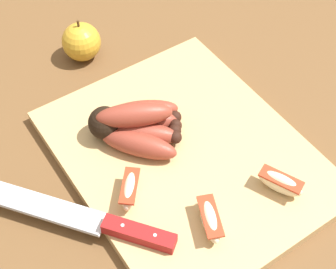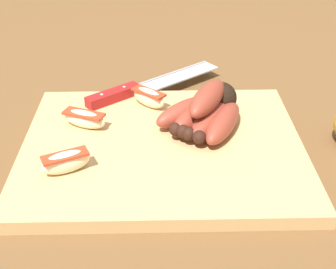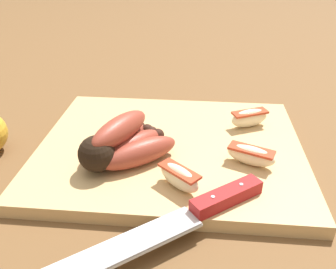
{
  "view_description": "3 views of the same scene",
  "coord_description": "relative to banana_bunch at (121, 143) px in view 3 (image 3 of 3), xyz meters",
  "views": [
    {
      "loc": [
        -0.38,
        0.27,
        0.62
      ],
      "look_at": [
        0.0,
        0.02,
        0.05
      ],
      "focal_mm": 53.11,
      "sensor_mm": 36.0,
      "label": 1
    },
    {
      "loc": [
        -0.03,
        -0.58,
        0.4
      ],
      "look_at": [
        -0.01,
        -0.0,
        0.04
      ],
      "focal_mm": 50.0,
      "sensor_mm": 36.0,
      "label": 2
    },
    {
      "loc": [
        -0.06,
        0.48,
        0.32
      ],
      "look_at": [
        -0.02,
        0.02,
        0.05
      ],
      "focal_mm": 38.39,
      "sensor_mm": 36.0,
      "label": 3
    }
  ],
  "objects": [
    {
      "name": "ground_plane",
      "position": [
        -0.05,
        -0.05,
        -0.04
      ],
      "size": [
        6.0,
        6.0,
        0.0
      ],
      "primitive_type": "plane",
      "color": "brown"
    },
    {
      "name": "cutting_board",
      "position": [
        -0.07,
        -0.04,
        -0.03
      ],
      "size": [
        0.41,
        0.33,
        0.02
      ],
      "primitive_type": "cube",
      "color": "tan",
      "rests_on": "ground_plane"
    },
    {
      "name": "apple_wedge_far",
      "position": [
        -0.19,
        -0.0,
        -0.01
      ],
      "size": [
        0.07,
        0.05,
        0.03
      ],
      "color": "beige",
      "rests_on": "cutting_board"
    },
    {
      "name": "apple_wedge_middle",
      "position": [
        -0.09,
        0.06,
        -0.01
      ],
      "size": [
        0.06,
        0.06,
        0.03
      ],
      "color": "beige",
      "rests_on": "cutting_board"
    },
    {
      "name": "chefs_knife",
      "position": [
        -0.11,
        0.12,
        -0.02
      ],
      "size": [
        0.24,
        0.19,
        0.02
      ],
      "color": "silver",
      "rests_on": "cutting_board"
    },
    {
      "name": "banana_bunch",
      "position": [
        0.0,
        0.0,
        0.0
      ],
      "size": [
        0.15,
        0.15,
        0.07
      ],
      "color": "black",
      "rests_on": "cutting_board"
    },
    {
      "name": "apple_wedge_near",
      "position": [
        -0.2,
        -0.12,
        -0.01
      ],
      "size": [
        0.07,
        0.05,
        0.03
      ],
      "color": "beige",
      "rests_on": "cutting_board"
    }
  ]
}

